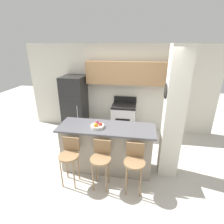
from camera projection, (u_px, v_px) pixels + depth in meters
name	position (u px, v px, depth m)	size (l,w,h in m)	color
ground_plane	(107.00, 167.00, 3.85)	(14.00, 14.00, 0.00)	beige
wall_back	(124.00, 83.00, 5.07)	(5.60, 0.38, 2.55)	silver
pillar_right	(173.00, 116.00, 3.26)	(0.38, 0.32, 2.55)	silver
counter_bar	(107.00, 148.00, 3.67)	(1.94, 0.70, 0.99)	gray
refrigerator	(75.00, 105.00, 5.20)	(0.63, 0.73, 1.69)	black
stove_range	(124.00, 119.00, 5.17)	(0.67, 0.63, 1.07)	silver
bar_stool_left	(70.00, 155.00, 3.24)	(0.38, 0.38, 0.92)	olive
bar_stool_mid	(101.00, 158.00, 3.15)	(0.38, 0.38, 0.92)	olive
bar_stool_right	(134.00, 162.00, 3.06)	(0.38, 0.38, 0.92)	olive
fruit_bowl	(97.00, 126.00, 3.45)	(0.27, 0.27, 0.12)	silver
trash_bin	(91.00, 130.00, 5.12)	(0.28, 0.28, 0.38)	black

